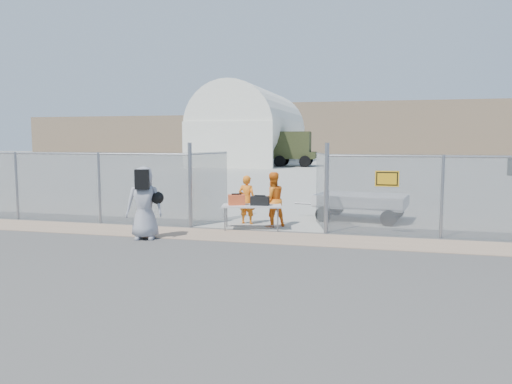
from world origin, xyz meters
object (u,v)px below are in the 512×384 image
(visitor, at_px, (144,203))
(security_worker_left, at_px, (247,200))
(utility_trailer, at_px, (361,207))
(security_worker_right, at_px, (272,199))
(folding_table, at_px, (252,217))

(visitor, bearing_deg, security_worker_left, 38.80)
(security_worker_left, distance_m, utility_trailer, 3.72)
(security_worker_right, bearing_deg, security_worker_left, -50.87)
(visitor, bearing_deg, utility_trailer, 23.26)
(security_worker_right, xyz_separation_m, visitor, (-2.84, -2.62, 0.13))
(security_worker_left, height_order, visitor, visitor)
(folding_table, relative_size, visitor, 0.89)
(folding_table, height_order, utility_trailer, utility_trailer)
(folding_table, xyz_separation_m, visitor, (-2.37, -1.98, 0.59))
(visitor, bearing_deg, security_worker_right, 26.26)
(security_worker_left, height_order, utility_trailer, security_worker_left)
(security_worker_left, xyz_separation_m, security_worker_right, (0.85, -0.24, 0.06))
(folding_table, bearing_deg, security_worker_left, 101.58)
(security_worker_right, distance_m, utility_trailer, 3.12)
(security_worker_left, bearing_deg, folding_table, 122.72)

